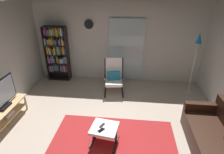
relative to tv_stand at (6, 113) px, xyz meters
The scene contains 14 objects.
ground_plane 2.40m from the tv_stand, ahead, with size 7.02×7.02×0.00m, color #B4A090.
wall_back 3.68m from the tv_stand, 47.93° to the left, with size 5.60×0.06×2.60m, color beige.
glass_door_panel 3.76m from the tv_stand, 44.01° to the left, with size 1.10×0.01×2.00m, color silver.
area_rug 2.59m from the tv_stand, 10.59° to the right, with size 2.58×1.81×0.01m, color maroon.
tv_stand is the anchor object (origin of this frame).
television 0.46m from the tv_stand, ahead, with size 0.20×0.99×0.65m.
bookshelf_near_tv 2.52m from the tv_stand, 80.55° to the left, with size 0.73×0.30×1.80m.
leather_sofa 4.56m from the tv_stand, ahead, with size 0.84×1.97×0.82m.
lounge_armchair 2.92m from the tv_stand, 36.92° to the left, with size 0.63×0.71×1.02m.
ottoman 2.38m from the tv_stand, ahead, with size 0.58×0.55×0.40m.
tv_remote 2.32m from the tv_stand, ahead, with size 0.04×0.14×0.02m, color black.
cell_phone 2.35m from the tv_stand, 11.14° to the right, with size 0.07×0.14×0.01m, color black.
floor_lamp_by_shelf 5.09m from the tv_stand, 22.33° to the left, with size 0.22×0.22×1.83m.
wall_clock 3.33m from the tv_stand, 60.06° to the left, with size 0.29×0.03×0.29m.
Camera 1 is at (0.44, -2.90, 2.91)m, focal length 29.71 mm.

